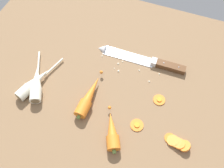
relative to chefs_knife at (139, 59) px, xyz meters
The scene contains 10 objects.
ground_plane 14.18cm from the chefs_knife, 113.66° to the right, with size 120.00×90.00×4.00cm, color brown.
chefs_knife is the anchor object (origin of this frame).
whole_carrot 25.46cm from the chefs_knife, 115.97° to the right, with size 4.47×20.12×4.20cm.
whole_carrot_second 31.64cm from the chefs_knife, 88.59° to the right, with size 9.12×14.52×4.20cm.
parsnip_front 40.09cm from the chefs_knife, 142.10° to the right, with size 8.64×21.42×4.00cm.
parsnip_mid_left 39.17cm from the chefs_knife, 141.74° to the right, with size 11.89×20.74×4.00cm.
carrot_slice_stack 34.23cm from the chefs_knife, 52.46° to the right, with size 8.39×4.92×3.01cm.
carrot_slice_stray_near 26.92cm from the chefs_knife, 74.10° to the right, with size 4.37×4.37×0.70cm.
carrot_slice_stray_mid 18.54cm from the chefs_knife, 50.22° to the right, with size 4.22×4.22×0.70cm.
mince_crumbs 3.53cm from the chefs_knife, 122.35° to the right, with size 23.74×11.17×0.90cm.
Camera 1 is at (15.08, -42.10, 74.75)cm, focal length 38.15 mm.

